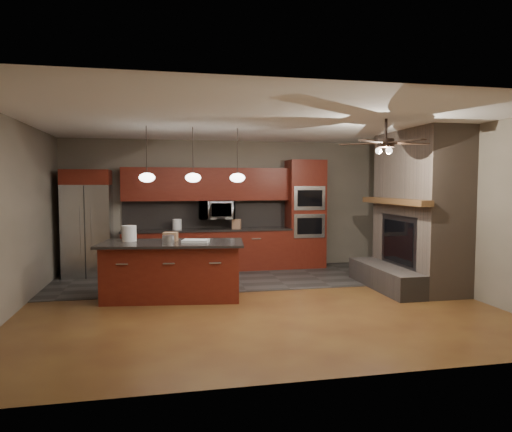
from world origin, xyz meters
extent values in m
plane|color=brown|center=(0.00, 0.00, 0.00)|extent=(7.00, 7.00, 0.00)
cube|color=white|center=(0.00, 0.00, 2.80)|extent=(7.00, 6.00, 0.02)
cube|color=gray|center=(0.00, 3.00, 1.40)|extent=(7.00, 0.02, 2.80)
cube|color=gray|center=(3.50, 0.00, 1.40)|extent=(0.02, 6.00, 2.80)
cube|color=gray|center=(-3.50, 0.00, 1.40)|extent=(0.02, 6.00, 2.80)
cube|color=#33312E|center=(0.00, 1.80, 0.01)|extent=(7.00, 2.40, 0.01)
cube|color=#796656|center=(3.10, 0.40, 1.40)|extent=(0.80, 2.00, 2.80)
cube|color=#463F39|center=(2.45, 0.40, 0.20)|extent=(0.50, 2.00, 0.40)
cube|color=#2D2D30|center=(2.72, 0.40, 0.83)|extent=(0.05, 1.20, 0.95)
cube|color=black|center=(2.70, 0.40, 0.83)|extent=(0.02, 1.00, 0.75)
cube|color=brown|center=(2.60, 0.40, 1.55)|extent=(0.22, 2.10, 0.10)
cube|color=maroon|center=(-0.48, 2.70, 0.43)|extent=(3.55, 0.60, 0.86)
cube|color=black|center=(-0.48, 2.70, 0.88)|extent=(3.59, 0.64, 0.04)
cube|color=black|center=(-0.48, 2.98, 1.20)|extent=(3.55, 0.03, 0.60)
cube|color=maroon|center=(-0.48, 2.83, 1.85)|extent=(3.55, 0.35, 0.70)
cube|color=maroon|center=(1.70, 2.70, 1.19)|extent=(0.80, 0.60, 2.38)
cube|color=silver|center=(1.70, 2.40, 0.95)|extent=(0.70, 0.03, 0.52)
cube|color=black|center=(1.70, 2.38, 0.95)|extent=(0.55, 0.02, 0.35)
cube|color=silver|center=(1.70, 2.40, 1.55)|extent=(0.70, 0.03, 0.52)
cube|color=black|center=(1.70, 2.38, 1.55)|extent=(0.55, 0.02, 0.35)
imported|color=silver|center=(-0.27, 2.75, 1.30)|extent=(0.73, 0.41, 0.50)
cube|color=silver|center=(-2.89, 2.62, 0.92)|extent=(0.92, 0.72, 1.84)
cube|color=#2D2D30|center=(-2.89, 2.26, 0.92)|extent=(0.02, 0.02, 1.82)
cube|color=silver|center=(-2.99, 2.25, 0.97)|extent=(0.03, 0.03, 0.92)
cube|color=silver|center=(-2.79, 2.25, 0.97)|extent=(0.03, 0.03, 0.92)
cube|color=maroon|center=(-2.89, 2.62, 1.99)|extent=(0.92, 0.72, 0.30)
cube|color=maroon|center=(-1.27, 0.43, 0.44)|extent=(2.22, 1.15, 0.88)
cube|color=black|center=(-1.27, 0.43, 0.90)|extent=(2.39, 1.32, 0.04)
cylinder|color=white|center=(-1.95, 0.70, 1.05)|extent=(0.29, 0.29, 0.25)
cylinder|color=#AEAFB3|center=(-1.32, 0.30, 0.98)|extent=(0.22, 0.22, 0.13)
cube|color=silver|center=(-0.89, 0.34, 0.94)|extent=(0.48, 0.39, 0.04)
cube|color=#99714F|center=(-1.29, 0.58, 0.99)|extent=(0.26, 0.21, 0.14)
cylinder|color=white|center=(-1.12, 2.70, 1.01)|extent=(0.24, 0.24, 0.22)
cube|color=#A87856|center=(0.15, 2.65, 1.00)|extent=(0.21, 0.19, 0.20)
cylinder|color=black|center=(-1.65, 0.70, 2.41)|extent=(0.01, 0.01, 0.78)
ellipsoid|color=white|center=(-1.65, 0.70, 1.96)|extent=(0.26, 0.26, 0.16)
cylinder|color=black|center=(-0.90, 0.70, 2.41)|extent=(0.01, 0.01, 0.78)
ellipsoid|color=white|center=(-0.90, 0.70, 1.96)|extent=(0.26, 0.26, 0.16)
cylinder|color=black|center=(-0.15, 0.70, 2.41)|extent=(0.01, 0.01, 0.78)
ellipsoid|color=white|center=(-0.15, 0.70, 1.96)|extent=(0.26, 0.26, 0.16)
cylinder|color=black|center=(1.80, -0.80, 2.65)|extent=(0.04, 0.04, 0.30)
cylinder|color=black|center=(1.80, -0.80, 2.45)|extent=(0.24, 0.24, 0.12)
cube|color=#331E14|center=(2.18, -0.80, 2.45)|extent=(0.60, 0.12, 0.01)
cube|color=#331E14|center=(1.92, -0.44, 2.45)|extent=(0.30, 0.61, 0.01)
cube|color=#331E14|center=(1.49, -0.58, 2.45)|extent=(0.56, 0.45, 0.01)
cube|color=#331E14|center=(1.49, -1.02, 2.45)|extent=(0.56, 0.45, 0.01)
cube|color=#331E14|center=(1.92, -1.16, 2.45)|extent=(0.30, 0.61, 0.01)
camera|label=1|loc=(-1.40, -6.99, 1.85)|focal=32.00mm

